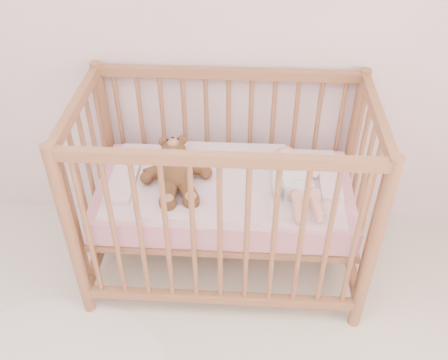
# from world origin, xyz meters

# --- Properties ---
(crib) EXTENTS (1.36, 0.76, 1.00)m
(crib) POSITION_xyz_m (0.32, 1.60, 0.50)
(crib) COLOR #9F6543
(crib) RESTS_ON floor
(mattress) EXTENTS (1.22, 0.62, 0.13)m
(mattress) POSITION_xyz_m (0.32, 1.60, 0.49)
(mattress) COLOR pink
(mattress) RESTS_ON crib
(blanket) EXTENTS (1.10, 0.58, 0.06)m
(blanket) POSITION_xyz_m (0.32, 1.60, 0.56)
(blanket) COLOR #F0A5C1
(blanket) RESTS_ON mattress
(baby) EXTENTS (0.36, 0.57, 0.13)m
(baby) POSITION_xyz_m (0.64, 1.58, 0.64)
(baby) COLOR silver
(baby) RESTS_ON blanket
(teddy_bear) EXTENTS (0.45, 0.56, 0.14)m
(teddy_bear) POSITION_xyz_m (0.09, 1.58, 0.65)
(teddy_bear) COLOR brown
(teddy_bear) RESTS_ON blanket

